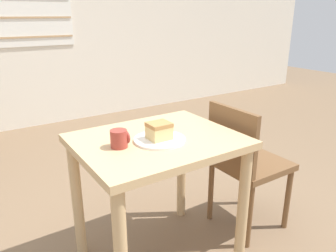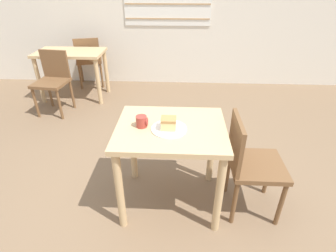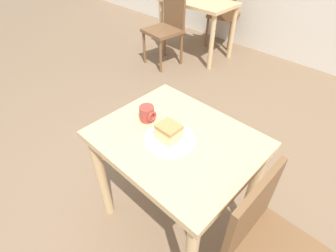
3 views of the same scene
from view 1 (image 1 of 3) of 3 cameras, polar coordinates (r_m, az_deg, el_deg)
wall_back at (r=4.34m, az=-25.30°, el=17.84°), size 10.00×0.10×2.80m
dining_table_near at (r=1.75m, az=-1.80°, el=-6.31°), size 0.83×0.68×0.75m
chair_near_window at (r=2.14m, az=13.19°, el=-5.98°), size 0.41×0.41×0.85m
plate at (r=1.65m, az=-1.45°, el=-2.39°), size 0.26×0.26×0.01m
cake_slice at (r=1.63m, az=-1.55°, el=-0.83°), size 0.11×0.10×0.09m
coffee_mug at (r=1.58m, az=-8.44°, el=-2.19°), size 0.09×0.08×0.09m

